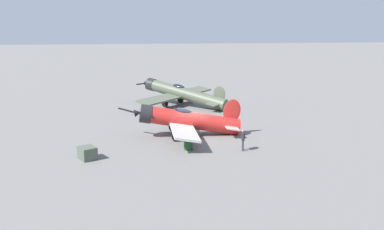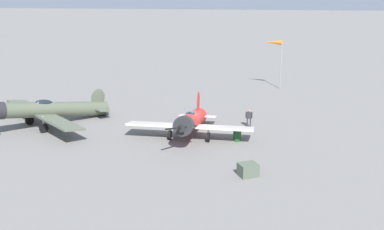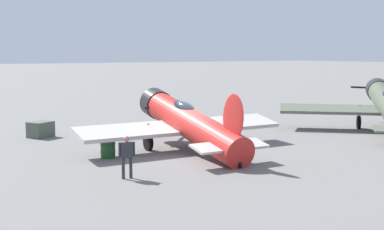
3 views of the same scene
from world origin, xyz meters
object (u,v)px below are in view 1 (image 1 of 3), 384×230
Objects in this scene: airplane_foreground at (186,120)px; fuel_drum at (188,144)px; airplane_mid_apron at (182,93)px; ground_crew_mechanic at (243,138)px; equipment_crate at (87,153)px.

fuel_drum is at bearing 85.28° from airplane_foreground.
ground_crew_mechanic is (-17.93, -2.00, -0.50)m from airplane_mid_apron.
fuel_drum is at bearing 125.47° from airplane_mid_apron.
ground_crew_mechanic is (-4.79, -3.53, -0.40)m from airplane_foreground.
airplane_mid_apron is 6.63× the size of ground_crew_mechanic.
equipment_crate is (-4.94, 7.75, -0.94)m from airplane_foreground.
airplane_mid_apron is at bearing -94.63° from airplane_foreground.
ground_crew_mechanic reaches higher than fuel_drum.
airplane_foreground is 9.24m from equipment_crate.
ground_crew_mechanic is 11.29m from equipment_crate.
equipment_crate is at bearing 98.02° from fuel_drum.
fuel_drum is (-3.91, 0.46, -0.92)m from airplane_foreground.
equipment_crate is at bearing -166.58° from ground_crew_mechanic.
ground_crew_mechanic is at bearing -89.24° from equipment_crate.
airplane_foreground is 0.98× the size of airplane_mid_apron.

